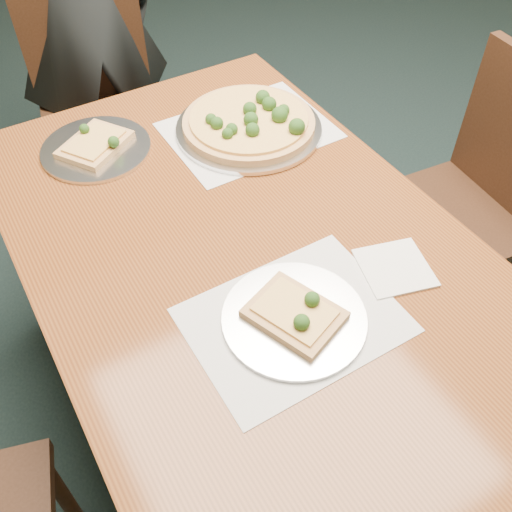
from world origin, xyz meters
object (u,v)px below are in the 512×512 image
chair_far (98,100)px  pizza_pan (250,123)px  chair_right (473,197)px  diner (80,8)px  slice_plate_far (96,146)px  dining_table (256,284)px  slice_plate_near (295,316)px

chair_far → pizza_pan: chair_far is taller
chair_right → diner: bearing=-143.6°
chair_right → pizza_pan: bearing=-115.4°
pizza_pan → slice_plate_far: pizza_pan is taller
pizza_pan → slice_plate_far: size_ratio=1.39×
chair_far → slice_plate_far: (-0.18, -0.60, 0.25)m
dining_table → diner: 1.29m
chair_right → diner: 1.45m
diner → pizza_pan: (0.16, -0.88, -0.01)m
chair_right → diner: size_ratio=0.58×
chair_right → pizza_pan: (-0.57, 0.34, 0.26)m
slice_plate_far → diner: bearing=73.3°
chair_far → slice_plate_far: 0.68m
diner → slice_plate_near: 1.46m
chair_far → slice_plate_near: size_ratio=3.25×
diner → pizza_pan: 0.89m
slice_plate_far → slice_plate_near: bearing=-79.1°
chair_far → slice_plate_near: bearing=-79.3°
pizza_pan → slice_plate_far: (-0.38, 0.13, -0.01)m
dining_table → diner: size_ratio=0.96×
chair_far → diner: size_ratio=0.58×
dining_table → slice_plate_far: slice_plate_far is taller
diner → pizza_pan: size_ratio=4.02×
chair_far → slice_plate_far: bearing=-93.9°
dining_table → chair_right: bearing=4.1°
chair_far → diner: diner is taller
chair_far → chair_right: size_ratio=1.00×
diner → chair_right: bearing=124.5°
pizza_pan → slice_plate_far: 0.40m
slice_plate_near → dining_table: bearing=82.7°
slice_plate_near → chair_far: bearing=88.3°
chair_far → chair_right: (0.77, -1.08, 0.00)m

